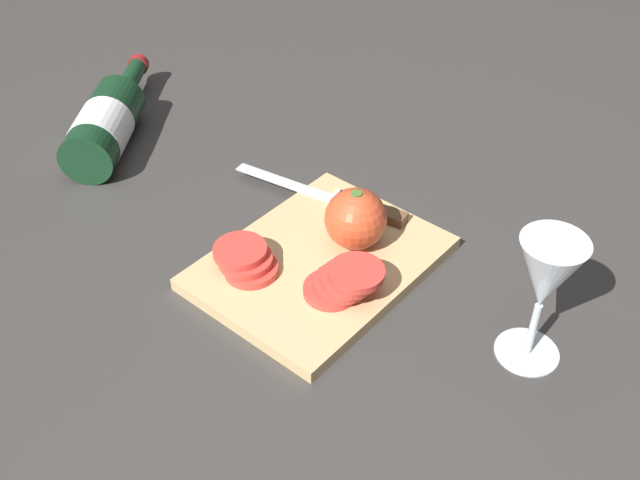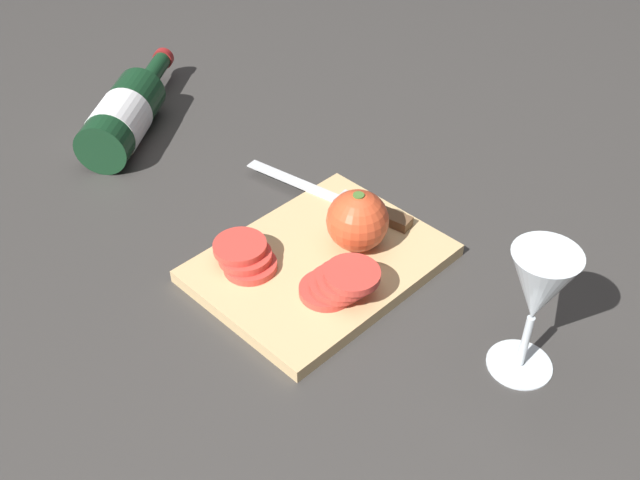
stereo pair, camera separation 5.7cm
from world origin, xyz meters
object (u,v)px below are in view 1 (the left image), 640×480
at_px(wine_glass, 546,280).
at_px(tomato_slice_stack_near, 345,280).
at_px(tomato_slice_stack_far, 246,260).
at_px(whole_tomato, 356,219).
at_px(wine_bottle, 106,124).
at_px(knife, 355,204).

height_order(wine_glass, tomato_slice_stack_near, wine_glass).
bearing_deg(tomato_slice_stack_near, tomato_slice_stack_far, 111.37).
distance_m(wine_glass, tomato_slice_stack_near, 0.23).
xyz_separation_m(wine_glass, whole_tomato, (0.01, 0.26, -0.06)).
height_order(tomato_slice_stack_near, tomato_slice_stack_far, tomato_slice_stack_near).
bearing_deg(tomato_slice_stack_far, whole_tomato, -29.60).
xyz_separation_m(wine_bottle, whole_tomato, (0.05, -0.45, 0.02)).
distance_m(wine_bottle, wine_glass, 0.72).
relative_size(wine_glass, tomato_slice_stack_near, 1.81).
distance_m(whole_tomato, tomato_slice_stack_near, 0.10).
xyz_separation_m(tomato_slice_stack_near, tomato_slice_stack_far, (-0.05, 0.12, -0.00)).
distance_m(wine_bottle, whole_tomato, 0.46).
relative_size(whole_tomato, knife, 0.30).
bearing_deg(tomato_slice_stack_far, wine_bottle, 78.37).
height_order(whole_tomato, tomato_slice_stack_near, whole_tomato).
distance_m(wine_bottle, knife, 0.42).
xyz_separation_m(knife, tomato_slice_stack_far, (-0.19, 0.03, 0.01)).
distance_m(knife, tomato_slice_stack_far, 0.19).
bearing_deg(wine_glass, whole_tomato, 88.14).
relative_size(wine_bottle, whole_tomato, 3.50).
relative_size(wine_bottle, wine_glass, 1.72).
height_order(wine_glass, tomato_slice_stack_far, wine_glass).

